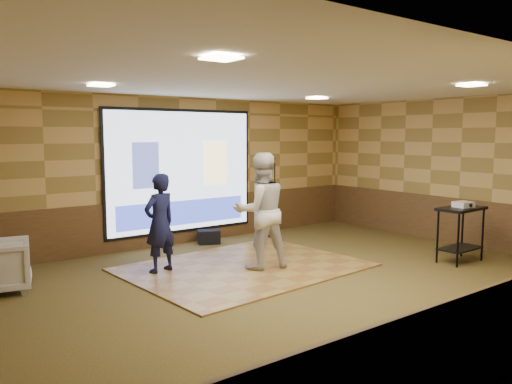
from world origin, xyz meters
TOP-DOWN VIEW (x-y plane):
  - ground at (0.00, 0.00)m, footprint 9.00×9.00m
  - room_shell at (0.00, 0.00)m, footprint 9.04×7.04m
  - wainscot_back at (0.00, 3.48)m, footprint 9.00×0.04m
  - wainscot_right at (4.48, 0.00)m, footprint 0.04×7.00m
  - projector_screen at (0.00, 3.44)m, footprint 3.32×0.06m
  - downlight_nw at (-2.20, 1.80)m, footprint 0.32×0.32m
  - downlight_ne at (2.20, 1.80)m, footprint 0.32×0.32m
  - downlight_sw at (-2.20, -1.50)m, footprint 0.32×0.32m
  - downlight_se at (2.20, -1.50)m, footprint 0.32×0.32m
  - dance_floor at (-0.09, 1.10)m, footprint 3.99×3.16m
  - player_left at (-1.37, 1.66)m, footprint 0.66×0.51m
  - player_right at (0.08, 0.88)m, footprint 1.08×0.93m
  - av_table at (3.22, -0.83)m, footprint 0.93×0.49m
  - projector at (3.23, -0.85)m, footprint 0.34×0.29m
  - mic_stand at (1.89, 2.83)m, footprint 0.69×0.28m
  - banquet_chair at (-3.64, 2.14)m, footprint 0.96×0.95m
  - duffel_bag at (0.42, 3.10)m, footprint 0.53×0.45m

SIDE VIEW (x-z plane):
  - ground at x=0.00m, z-range 0.00..0.00m
  - dance_floor at x=-0.09m, z-range 0.00..0.03m
  - duffel_bag at x=0.42m, z-range 0.00..0.28m
  - banquet_chair at x=-3.64m, z-range 0.00..0.75m
  - wainscot_back at x=0.00m, z-range 0.00..0.95m
  - wainscot_right at x=4.48m, z-range 0.00..0.95m
  - mic_stand at x=1.89m, z-range -0.39..1.38m
  - av_table at x=3.22m, z-range 0.20..1.17m
  - player_left at x=-1.37m, z-range 0.03..1.63m
  - player_right at x=0.08m, z-range 0.03..1.95m
  - projector at x=3.23m, z-range 0.98..1.08m
  - projector_screen at x=0.00m, z-range 0.21..2.73m
  - room_shell at x=0.00m, z-range 0.58..3.60m
  - downlight_nw at x=-2.20m, z-range 2.96..2.98m
  - downlight_ne at x=2.20m, z-range 2.96..2.98m
  - downlight_sw at x=-2.20m, z-range 2.96..2.98m
  - downlight_se at x=2.20m, z-range 2.96..2.98m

